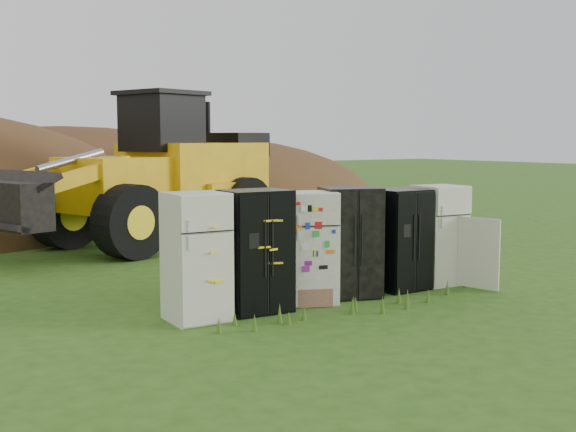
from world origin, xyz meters
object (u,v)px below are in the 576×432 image
(fridge_sticker, at_px, (310,247))
(fridge_dark_mid, at_px, (350,242))
(fridge_black_right, at_px, (400,240))
(fridge_leftmost, at_px, (196,257))
(fridge_open_door, at_px, (439,235))
(wheel_loader, at_px, (132,169))
(fridge_black_side, at_px, (256,251))

(fridge_sticker, bearing_deg, fridge_dark_mid, 23.17)
(fridge_black_right, bearing_deg, fridge_dark_mid, 178.00)
(fridge_leftmost, relative_size, fridge_sticker, 1.04)
(fridge_sticker, distance_m, fridge_dark_mid, 0.82)
(fridge_leftmost, height_order, fridge_black_right, fridge_leftmost)
(fridge_black_right, height_order, fridge_open_door, fridge_open_door)
(fridge_leftmost, bearing_deg, fridge_sticker, 3.08)
(fridge_sticker, bearing_deg, wheel_loader, 114.25)
(fridge_black_side, height_order, wheel_loader, wheel_loader)
(fridge_black_right, bearing_deg, fridge_black_side, 179.76)
(fridge_black_side, relative_size, fridge_dark_mid, 1.02)
(fridge_dark_mid, bearing_deg, fridge_leftmost, -159.74)
(fridge_leftmost, relative_size, fridge_open_door, 1.04)
(fridge_black_side, xyz_separation_m, fridge_open_door, (3.85, -0.03, -0.04))
(wheel_loader, bearing_deg, fridge_dark_mid, -99.44)
(fridge_open_door, bearing_deg, fridge_sticker, -176.50)
(fridge_sticker, height_order, wheel_loader, wheel_loader)
(fridge_open_door, distance_m, wheel_loader, 7.80)
(fridge_black_side, relative_size, fridge_open_door, 1.04)
(fridge_sticker, bearing_deg, fridge_black_right, 21.75)
(fridge_leftmost, xyz_separation_m, fridge_black_side, (0.99, -0.01, -0.00))
(fridge_black_side, bearing_deg, wheel_loader, 86.40)
(fridge_black_side, bearing_deg, fridge_open_door, 2.73)
(fridge_sticker, height_order, fridge_open_door, same)
(fridge_sticker, distance_m, wheel_loader, 7.15)
(fridge_leftmost, distance_m, fridge_open_door, 4.84)
(fridge_leftmost, relative_size, fridge_dark_mid, 1.02)
(fridge_leftmost, distance_m, fridge_sticker, 2.02)
(fridge_open_door, bearing_deg, fridge_dark_mid, -177.08)
(fridge_dark_mid, bearing_deg, fridge_black_right, 17.83)
(fridge_leftmost, bearing_deg, fridge_black_side, 2.43)
(fridge_black_right, xyz_separation_m, fridge_open_door, (0.92, -0.02, 0.02))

